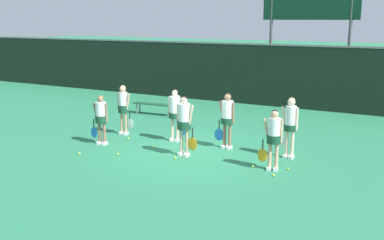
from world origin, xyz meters
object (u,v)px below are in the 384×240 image
(player_2, at_px, (274,135))
(tennis_ball_2, at_px, (274,175))
(tennis_ball_9, at_px, (288,169))
(tennis_ball_5, at_px, (154,147))
(player_5, at_px, (227,116))
(tennis_ball_7, at_px, (175,158))
(player_3, at_px, (123,106))
(player_4, at_px, (175,111))
(player_0, at_px, (101,116))
(tennis_ball_1, at_px, (223,138))
(scoreboard, at_px, (310,14))
(player_1, at_px, (184,121))
(tennis_ball_0, at_px, (181,133))
(player_6, at_px, (290,122))
(tennis_ball_8, at_px, (118,154))
(tennis_ball_6, at_px, (79,154))
(bench_courtside, at_px, (154,105))
(tennis_ball_3, at_px, (253,166))
(tennis_ball_4, at_px, (128,139))

(player_2, distance_m, tennis_ball_2, 1.07)
(tennis_ball_9, bearing_deg, tennis_ball_5, 179.27)
(tennis_ball_2, xyz_separation_m, tennis_ball_9, (0.18, 0.68, -0.00))
(player_5, distance_m, tennis_ball_7, 2.20)
(player_3, relative_size, player_4, 1.01)
(player_0, bearing_deg, tennis_ball_1, 32.97)
(scoreboard, relative_size, player_2, 3.20)
(tennis_ball_1, bearing_deg, player_1, -95.92)
(scoreboard, distance_m, tennis_ball_0, 9.17)
(player_6, bearing_deg, player_0, -162.48)
(player_2, height_order, tennis_ball_8, player_2)
(tennis_ball_6, bearing_deg, tennis_ball_0, 67.28)
(player_6, bearing_deg, bench_courtside, 157.99)
(tennis_ball_8, bearing_deg, player_3, 122.24)
(tennis_ball_6, bearing_deg, tennis_ball_7, 20.19)
(bench_courtside, height_order, tennis_ball_0, bench_courtside)
(player_1, height_order, player_3, player_1)
(player_0, distance_m, player_3, 1.39)
(bench_courtside, xyz_separation_m, tennis_ball_3, (6.20, -4.60, -0.37))
(player_1, distance_m, player_5, 1.56)
(tennis_ball_9, bearing_deg, tennis_ball_2, -104.82)
(player_5, bearing_deg, scoreboard, 99.96)
(player_1, height_order, player_6, player_1)
(player_4, xyz_separation_m, tennis_ball_7, (0.98, -1.69, -0.99))
(player_0, xyz_separation_m, tennis_ball_7, (2.89, -0.23, -0.91))
(player_2, distance_m, tennis_ball_3, 1.09)
(bench_courtside, distance_m, tennis_ball_3, 7.73)
(tennis_ball_4, bearing_deg, player_2, -7.49)
(player_2, height_order, tennis_ball_1, player_2)
(player_6, distance_m, tennis_ball_9, 1.52)
(player_3, distance_m, tennis_ball_8, 2.70)
(player_5, distance_m, tennis_ball_0, 2.49)
(player_2, bearing_deg, tennis_ball_7, 176.71)
(player_2, relative_size, player_4, 0.96)
(player_6, relative_size, tennis_ball_3, 26.17)
(player_4, height_order, tennis_ball_5, player_4)
(tennis_ball_0, height_order, tennis_ball_3, tennis_ball_3)
(scoreboard, height_order, player_6, scoreboard)
(tennis_ball_2, bearing_deg, player_0, 176.88)
(player_5, relative_size, tennis_ball_8, 27.29)
(player_2, bearing_deg, tennis_ball_2, -79.10)
(tennis_ball_2, height_order, tennis_ball_7, same)
(player_5, bearing_deg, tennis_ball_8, -127.03)
(bench_courtside, height_order, tennis_ball_3, bench_courtside)
(tennis_ball_8, height_order, tennis_ball_9, tennis_ball_9)
(player_5, bearing_deg, tennis_ball_4, -156.98)
(tennis_ball_7, bearing_deg, tennis_ball_4, 156.30)
(player_2, relative_size, tennis_ball_9, 24.90)
(tennis_ball_4, distance_m, tennis_ball_9, 5.68)
(tennis_ball_9, bearing_deg, tennis_ball_3, -164.73)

